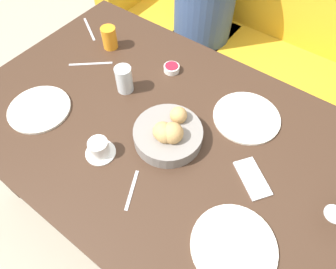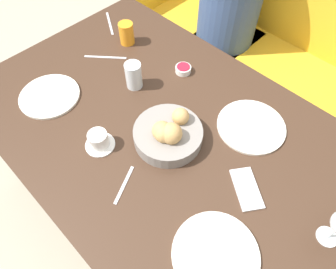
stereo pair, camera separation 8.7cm
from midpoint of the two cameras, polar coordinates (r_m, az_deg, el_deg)
The scene contains 16 objects.
ground_plane at distance 1.78m, azimuth 0.67°, elevation -12.58°, with size 10.00×10.00×0.00m, color #A89E89.
dining_table at distance 1.21m, azimuth 0.97°, elevation -0.61°, with size 1.54×1.00×0.73m.
couch at distance 2.18m, azimuth 18.00°, elevation 14.25°, with size 1.81×0.70×0.87m.
seated_person at distance 2.02m, azimuth 12.32°, elevation 19.74°, with size 0.36×0.47×1.24m.
bread_basket at distance 1.07m, azimuth 2.38°, elevation 0.08°, with size 0.25×0.25×0.12m.
plate_near_left at distance 1.31m, azimuth -19.88°, elevation 6.83°, with size 0.24×0.24×0.01m.
plate_near_right at distance 0.95m, azimuth 11.84°, elevation -21.64°, with size 0.26×0.26×0.01m.
plate_far_center at distance 1.19m, azimuth 17.59°, elevation 1.40°, with size 0.26×0.26×0.01m.
juice_glass at distance 1.47m, azimuth -6.14°, elevation 18.54°, with size 0.07×0.07×0.10m.
water_tumbler at distance 1.24m, azimuth -4.54°, elevation 11.05°, with size 0.07×0.07×0.11m.
coffee_cup at distance 1.08m, azimuth -10.82°, elevation -1.26°, with size 0.11×0.11×0.07m.
jam_bowl_berry at distance 1.33m, azimuth 4.83°, elevation 12.22°, with size 0.07×0.07×0.03m.
fork_silver at distance 1.63m, azimuth -9.46°, elevation 20.11°, with size 0.17×0.11×0.00m.
knife_silver at distance 1.43m, azimuth -10.10°, elevation 14.21°, with size 0.15×0.13×0.00m.
spoon_coffee at distance 1.02m, azimuth -5.93°, elevation -9.65°, with size 0.07×0.14×0.00m.
cell_phone at distance 1.05m, azimuth 17.10°, elevation -9.98°, with size 0.16×0.15×0.01m.
Camera 2 is at (0.50, -0.48, 1.65)m, focal length 32.00 mm.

